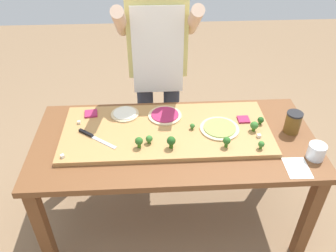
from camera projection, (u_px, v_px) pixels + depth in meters
name	position (u px, v px, depth m)	size (l,w,h in m)	color
ground_plane	(174.00, 216.00, 2.54)	(8.00, 8.00, 0.00)	#896B4C
prep_table	(175.00, 150.00, 2.15)	(1.72, 0.80, 0.74)	brown
cutting_board	(167.00, 131.00, 2.13)	(1.28, 0.55, 0.03)	#B27F47
chefs_knife	(92.00, 136.00, 2.05)	(0.24, 0.19, 0.02)	#B7BABF
pizza_whole_pesto_green	(220.00, 128.00, 2.11)	(0.24, 0.24, 0.02)	beige
pizza_whole_beet_magenta	(165.00, 115.00, 2.22)	(0.22, 0.22, 0.02)	beige
pizza_whole_white_garlic	(125.00, 114.00, 2.24)	(0.18, 0.18, 0.02)	beige
pizza_slice_far_right	(243.00, 119.00, 2.19)	(0.07, 0.07, 0.01)	#9E234C
pizza_slice_far_left	(91.00, 114.00, 2.24)	(0.08, 0.08, 0.01)	#9E234C
broccoli_floret_center_left	(139.00, 141.00, 1.95)	(0.05, 0.05, 0.07)	#366618
broccoli_floret_center_right	(149.00, 139.00, 1.99)	(0.04, 0.04, 0.05)	#3F7220
broccoli_floret_front_right	(171.00, 141.00, 1.95)	(0.05, 0.05, 0.08)	#2C5915
broccoli_floret_back_right	(227.00, 141.00, 1.96)	(0.04, 0.04, 0.07)	#366618
broccoli_floret_back_mid	(261.00, 144.00, 1.95)	(0.04, 0.04, 0.05)	#3F7220
broccoli_floret_back_left	(254.00, 126.00, 2.08)	(0.05, 0.05, 0.06)	#3F7220
broccoli_floret_front_left	(192.00, 126.00, 2.11)	(0.03, 0.03, 0.04)	#3F7220
broccoli_floret_front_mid	(261.00, 120.00, 2.14)	(0.04, 0.04, 0.05)	#2C5915
cheese_crumble_a	(79.00, 122.00, 2.16)	(0.02, 0.02, 0.02)	silver
cheese_crumble_b	(62.00, 156.00, 1.90)	(0.02, 0.02, 0.02)	white
cheese_crumble_c	(259.00, 136.00, 2.05)	(0.02, 0.02, 0.02)	silver
flour_cup	(316.00, 152.00, 1.93)	(0.10, 0.10, 0.09)	white
sauce_jar	(293.00, 122.00, 2.10)	(0.10, 0.10, 0.14)	brown
recipe_note	(297.00, 168.00, 1.88)	(0.13, 0.17, 0.00)	white
cook_center	(158.00, 58.00, 2.39)	(0.54, 0.39, 1.67)	#333847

